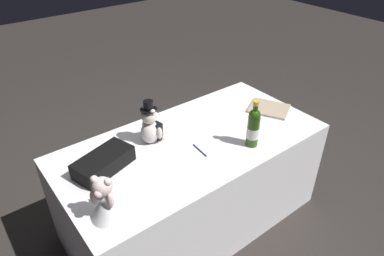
{
  "coord_description": "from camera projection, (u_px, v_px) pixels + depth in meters",
  "views": [
    {
      "loc": [
        -1.11,
        -1.43,
        1.99
      ],
      "look_at": [
        0.0,
        0.0,
        0.8
      ],
      "focal_mm": 32.56,
      "sensor_mm": 36.0,
      "label": 1
    }
  ],
  "objects": [
    {
      "name": "ground_plane",
      "position": [
        192.0,
        218.0,
        2.6
      ],
      "size": [
        12.0,
        12.0,
        0.0
      ],
      "primitive_type": "plane",
      "color": "#2D2826"
    },
    {
      "name": "reception_table",
      "position": [
        192.0,
        182.0,
        2.41
      ],
      "size": [
        1.72,
        0.86,
        0.7
      ],
      "primitive_type": "cube",
      "color": "white",
      "rests_on": "ground_plane"
    },
    {
      "name": "teddy_bear_groom",
      "position": [
        151.0,
        126.0,
        2.16
      ],
      "size": [
        0.16,
        0.16,
        0.29
      ],
      "color": "silver",
      "rests_on": "reception_table"
    },
    {
      "name": "teddy_bear_bride",
      "position": [
        106.0,
        198.0,
        1.64
      ],
      "size": [
        0.21,
        0.2,
        0.25
      ],
      "color": "white",
      "rests_on": "reception_table"
    },
    {
      "name": "champagne_bottle",
      "position": [
        253.0,
        127.0,
        2.11
      ],
      "size": [
        0.08,
        0.08,
        0.31
      ],
      "color": "#254A0F",
      "rests_on": "reception_table"
    },
    {
      "name": "signing_pen",
      "position": [
        199.0,
        150.0,
        2.13
      ],
      "size": [
        0.02,
        0.15,
        0.01
      ],
      "color": "navy",
      "rests_on": "reception_table"
    },
    {
      "name": "gift_case_black",
      "position": [
        104.0,
        162.0,
        1.96
      ],
      "size": [
        0.38,
        0.26,
        0.1
      ],
      "color": "black",
      "rests_on": "reception_table"
    },
    {
      "name": "guestbook",
      "position": [
        269.0,
        109.0,
        2.55
      ],
      "size": [
        0.33,
        0.35,
        0.02
      ],
      "primitive_type": "cube",
      "rotation": [
        0.0,
        0.0,
        0.49
      ],
      "color": "tan",
      "rests_on": "reception_table"
    }
  ]
}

